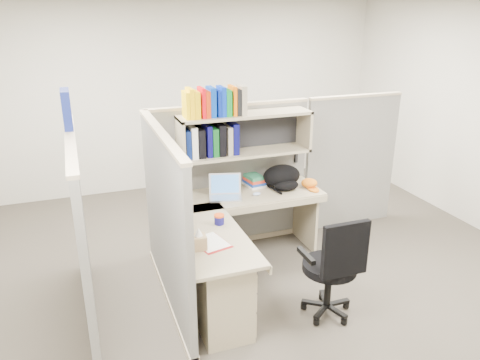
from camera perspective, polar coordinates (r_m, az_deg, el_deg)
name	(u,v)px	position (r m, az deg, el deg)	size (l,w,h in m)	color
ground	(260,282)	(4.78, 2.40, -12.33)	(6.00, 6.00, 0.00)	#343028
room_shell	(262,123)	(4.14, 2.73, 6.92)	(6.00, 6.00, 6.00)	beige
cubicle	(209,186)	(4.64, -3.75, -0.79)	(3.79, 1.84, 1.95)	#5F5F5B
desk	(230,265)	(4.20, -1.25, -10.29)	(1.74, 1.75, 0.73)	gray
laptop	(225,187)	(4.77, -1.79, -0.92)	(0.33, 0.33, 0.24)	silver
backpack	(284,177)	(5.06, 5.37, 0.31)	(0.42, 0.32, 0.25)	black
orange_cap	(309,183)	(5.15, 8.44, -0.37)	(0.18, 0.20, 0.10)	#D16612
snack_canister	(219,219)	(4.24, -2.56, -4.79)	(0.09, 0.09, 0.09)	#120F5C
tissue_box	(199,238)	(3.82, -5.05, -7.10)	(0.12, 0.12, 0.19)	tan
mouse	(257,194)	(4.89, 2.06, -1.69)	(0.09, 0.06, 0.03)	#9CB2DE
paper_cup	(230,185)	(5.04, -1.22, -0.60)	(0.07, 0.07, 0.09)	white
book_stack	(254,180)	(5.14, 1.72, -0.06)	(0.18, 0.25, 0.12)	gray
loose_paper	(211,242)	(3.95, -3.60, -7.55)	(0.22, 0.30, 0.00)	white
task_chair	(331,282)	(4.20, 11.04, -12.13)	(0.51, 0.47, 0.99)	black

